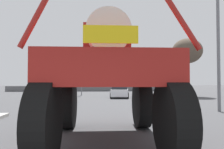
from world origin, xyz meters
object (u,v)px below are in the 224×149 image
Objects in this scene: oversize_sprayer at (107,77)px; streetlight_near_right at (220,24)px; traffic_signal_far_left at (135,71)px; traffic_signal_far_right at (82,71)px; bare_tree_right at (187,51)px; sedan_ahead at (120,91)px; traffic_signal_near_right at (150,66)px.

streetlight_near_right reaches higher than oversize_sprayer.
streetlight_near_right is (2.20, -14.12, 2.12)m from traffic_signal_far_left.
bare_tree_right reaches higher than traffic_signal_far_right.
bare_tree_right is at bearing -10.67° from traffic_signal_far_right.
oversize_sprayer is 1.21× the size of sedan_ahead.
streetlight_near_right is at bearing -81.13° from traffic_signal_far_left.
traffic_signal_far_left is 14.45m from streetlight_near_right.
oversize_sprayer is at bearing -121.41° from bare_tree_right.
sedan_ahead is at bearing -39.69° from traffic_signal_far_right.
oversize_sprayer is at bearing 179.93° from sedan_ahead.
oversize_sprayer is 0.78× the size of bare_tree_right.
bare_tree_right reaches higher than sedan_ahead.
oversize_sprayer is 19.47m from traffic_signal_far_right.
bare_tree_right is (3.48, 11.80, 0.13)m from streetlight_near_right.
oversize_sprayer is 1.30× the size of traffic_signal_far_left.
bare_tree_right reaches higher than traffic_signal_near_right.
bare_tree_right is (8.06, 1.20, 4.47)m from sedan_ahead.
sedan_ahead is 0.64× the size of bare_tree_right.
sedan_ahead is 4.79m from traffic_signal_far_left.
oversize_sprayer is 0.57× the size of streetlight_near_right.
traffic_signal_near_right is 0.86× the size of traffic_signal_far_right.
traffic_signal_far_right reaches higher than oversize_sprayer.
traffic_signal_far_right is 16.78m from streetlight_near_right.
oversize_sprayer is at bearing -117.15° from traffic_signal_near_right.
streetlight_near_right reaches higher than traffic_signal_near_right.
bare_tree_right is at bearing 56.67° from traffic_signal_near_right.
traffic_signal_near_right is (2.84, 5.53, 0.73)m from oversize_sprayer.
traffic_signal_near_right is 0.53× the size of bare_tree_right.
streetlight_near_right is (4.07, -0.32, 2.46)m from traffic_signal_near_right.
streetlight_near_right reaches higher than bare_tree_right.
bare_tree_right is (7.56, 11.49, 2.59)m from traffic_signal_near_right.
streetlight_near_right is 1.38× the size of bare_tree_right.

